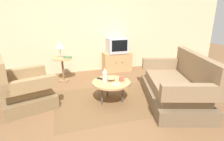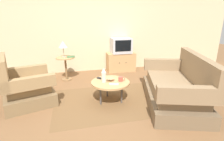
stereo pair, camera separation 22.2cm
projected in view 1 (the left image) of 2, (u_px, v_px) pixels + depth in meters
ground_plane at (111, 106)px, 3.31m from camera, size 16.00×16.00×0.00m
back_wall at (87, 25)px, 5.06m from camera, size 9.00×0.12×2.70m
area_rug at (111, 101)px, 3.50m from camera, size 2.18×1.54×0.00m
armchair at (23, 90)px, 3.23m from camera, size 1.09×1.11×0.95m
couch at (176, 87)px, 3.42m from camera, size 1.42×1.95×0.94m
coffee_table at (111, 83)px, 3.39m from camera, size 0.74×0.74×0.41m
side_table at (62, 65)px, 4.44m from camera, size 0.46×0.46×0.61m
tv_stand at (117, 62)px, 5.33m from camera, size 0.83×0.43×0.56m
television at (117, 45)px, 5.18m from camera, size 0.58×0.44×0.43m
table_lamp at (60, 45)px, 4.29m from camera, size 0.23×0.23×0.41m
vase at (105, 75)px, 3.30m from camera, size 0.09×0.09×0.29m
mug at (121, 79)px, 3.39m from camera, size 0.13×0.08×0.09m
bowl at (111, 80)px, 3.41m from camera, size 0.16×0.16×0.05m
tv_remote_dark at (101, 79)px, 3.51m from camera, size 0.14×0.13×0.02m
tv_remote_silver at (116, 84)px, 3.24m from camera, size 0.18×0.08×0.02m
book at (68, 57)px, 4.40m from camera, size 0.20×0.15×0.02m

